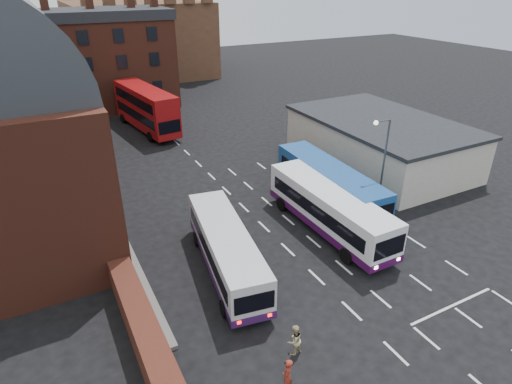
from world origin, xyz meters
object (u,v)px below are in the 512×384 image
bus_white_inbound (329,207)px  pedestrian_red (287,376)px  street_lamp (382,158)px  bus_white_outbound (226,248)px  bus_red_double (146,108)px  pedestrian_beige (294,340)px  bus_blue (329,182)px

bus_white_inbound → pedestrian_red: size_ratio=6.48×
street_lamp → bus_white_outbound: bearing=-173.7°
pedestrian_red → bus_red_double: bearing=-139.1°
bus_white_outbound → pedestrian_beige: 7.22m
bus_red_double → pedestrian_beige: (-2.69, -35.29, -1.75)m
street_lamp → pedestrian_beige: bearing=-145.7°
bus_white_outbound → street_lamp: (12.71, 1.41, 2.70)m
bus_blue → bus_red_double: size_ratio=0.94×
street_lamp → bus_blue: bearing=131.3°
bus_red_double → street_lamp: size_ratio=1.71×
pedestrian_beige → street_lamp: bearing=-156.2°
bus_white_inbound → bus_blue: (2.35, 3.18, 0.02)m
bus_white_outbound → bus_white_inbound: bearing=15.5°
bus_blue → pedestrian_red: bus_blue is taller
pedestrian_red → pedestrian_beige: pedestrian_red is taller
bus_white_outbound → bus_red_double: size_ratio=0.85×
pedestrian_red → pedestrian_beige: (1.35, 1.58, -0.06)m
bus_white_outbound → pedestrian_beige: size_ratio=6.46×
bus_white_outbound → bus_white_inbound: bus_white_inbound is taller
bus_blue → pedestrian_beige: bus_blue is taller
bus_white_inbound → pedestrian_red: (-9.21, -9.65, -0.94)m
bus_white_outbound → bus_blue: (10.36, 4.08, 0.19)m
bus_red_double → pedestrian_beige: bus_red_double is taller
bus_white_inbound → pedestrian_red: bus_white_inbound is taller
pedestrian_beige → pedestrian_red: bearing=38.9°
bus_white_inbound → bus_red_double: bearing=-79.8°
bus_white_outbound → bus_blue: bus_blue is taller
bus_white_inbound → pedestrian_beige: (-7.85, -8.07, -1.00)m
bus_white_inbound → pedestrian_red: bearing=45.8°
bus_blue → bus_red_double: (-7.52, 24.04, 0.72)m
street_lamp → pedestrian_red: (-13.91, -10.15, -3.47)m
street_lamp → pedestrian_red: 17.56m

